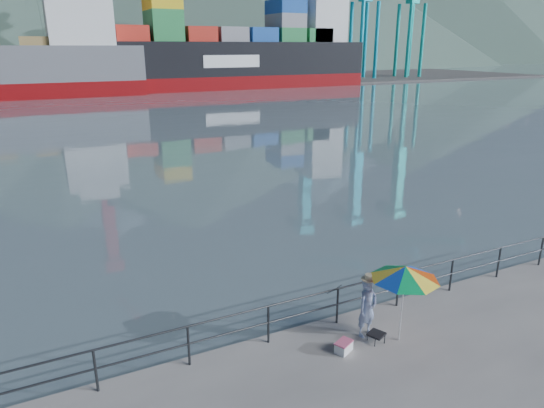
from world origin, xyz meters
The scene contains 10 objects.
harbor_water centered at (0.00, 130.00, 0.00)m, with size 500.00×280.00×0.00m, color slate.
far_dock centered at (10.00, 93.00, 0.00)m, with size 200.00×40.00×0.40m, color #514F4C.
guardrail centered at (0.00, 1.70, 0.52)m, with size 22.00×0.06×1.03m.
container_stacks centered at (34.38, 93.77, 3.19)m, with size 58.00×8.40×7.80m.
fisherman centered at (1.35, 0.91, 0.77)m, with size 0.56×0.37×1.53m, color #375591.
beach_umbrella centered at (1.94, 0.35, 1.84)m, with size 1.84×1.84×2.01m.
folding_stool centered at (1.38, 0.54, 0.13)m, with size 0.49×0.49×0.24m.
cooler_bag centered at (0.44, 0.56, 0.12)m, with size 0.42×0.28×0.24m, color silver.
fishing_rod centered at (0.97, 1.86, 0.00)m, with size 0.02×0.02×1.86m, color black.
container_ship centered at (27.42, 75.41, 5.90)m, with size 53.09×8.85×18.10m.
Camera 1 is at (-5.46, -7.55, 6.94)m, focal length 32.00 mm.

